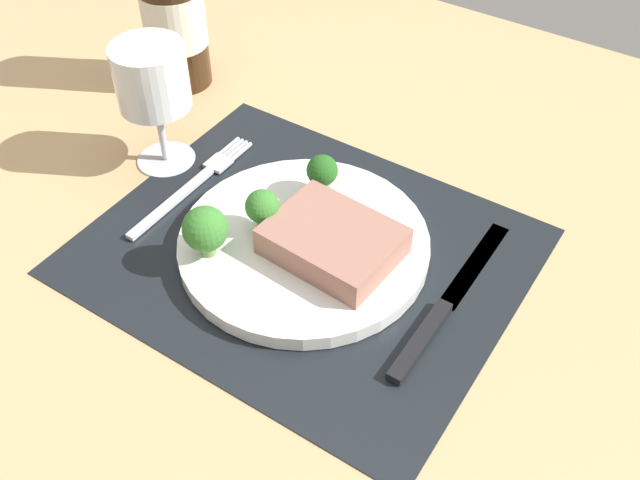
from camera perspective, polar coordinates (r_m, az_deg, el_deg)
The scene contains 11 objects.
ground_plane at distance 74.42cm, azimuth -1.23°, elevation -1.74°, with size 140.00×110.00×3.00cm, color tan.
placemat at distance 73.23cm, azimuth -1.25°, elevation -0.85°, with size 41.54×34.34×0.30cm, color black.
plate at distance 72.55cm, azimuth -1.26°, elevation -0.33°, with size 24.84×24.84×1.60cm, color white.
steak at distance 69.53cm, azimuth 0.94°, elevation -0.15°, with size 11.97×9.26×2.99cm, color #9E6B5B.
broccoli_center at distance 69.25cm, azimuth -8.90°, elevation 0.82°, with size 4.39×4.39×5.39cm.
broccoli_near_steak at distance 71.18cm, azimuth -4.51°, elevation 2.54°, with size 3.36×3.36×4.71cm.
broccoli_back_left at distance 75.18cm, azimuth 0.18°, elevation 5.28°, with size 3.26×3.26×4.63cm.
fork at distance 81.21cm, azimuth -9.83°, elevation 4.28°, with size 2.40×19.20×0.50cm.
knife at distance 68.58cm, azimuth 9.52°, elevation -5.26°, with size 1.80×23.00×0.80cm.
wine_bottle at distance 94.09cm, azimuth -11.42°, elevation 17.37°, with size 7.70×7.70×28.08cm.
wine_glass at distance 80.14cm, azimuth -12.89°, elevation 11.76°, with size 7.79×7.79×14.47cm.
Camera 1 is at (29.31, -41.83, 52.62)cm, focal length 41.20 mm.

